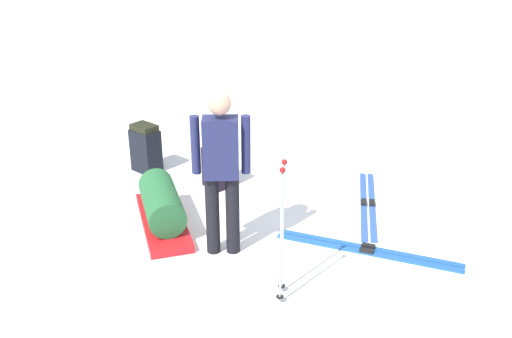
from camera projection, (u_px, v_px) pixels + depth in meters
The scene contains 8 objects.
ground_plane at pixel (256, 226), 6.39m from camera, with size 80.00×80.00×0.00m, color white.
skier_standing at pixel (221, 167), 5.53m from camera, with size 0.35×0.52×1.70m.
ski_pair_near at pixel (368, 204), 6.85m from camera, with size 1.73×0.63×0.05m.
ski_pair_far at pixel (367, 250), 5.91m from camera, with size 0.29×1.93×0.05m.
backpack_large_dark at pixel (146, 148), 7.64m from camera, with size 0.35×0.43×0.66m.
backpack_bright at pixel (217, 165), 7.21m from camera, with size 0.35×0.39×0.60m.
ski_poles_planted_near at pixel (282, 226), 4.91m from camera, with size 0.23×0.12×1.33m.
gear_sled at pixel (162, 207), 6.32m from camera, with size 1.32×1.24×0.49m.
Camera 1 is at (5.06, 2.33, 3.19)m, focal length 40.16 mm.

